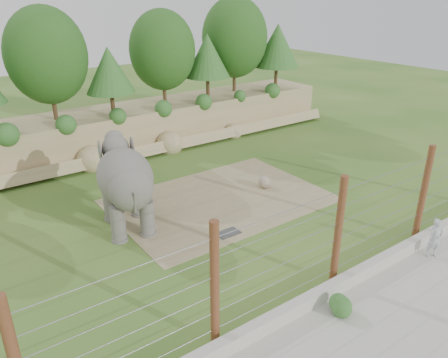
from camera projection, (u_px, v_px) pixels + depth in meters
ground at (251, 228)px, 18.63m from camera, size 90.00×90.00×0.00m
back_embankment at (130, 86)px, 26.80m from camera, size 30.00×5.52×8.77m
dirt_patch at (220, 200)px, 21.13m from camera, size 10.00×7.00×0.02m
drain_grate at (228, 233)px, 18.21m from camera, size 1.00×0.60×0.03m
elephant at (126, 189)px, 18.03m from camera, size 2.91×4.81×3.63m
stone_ball at (264, 182)px, 22.32m from camera, size 0.62×0.62×0.62m
retaining_wall at (344, 282)px, 14.81m from camera, size 26.00×0.35×0.50m
walkway at (395, 321)px, 13.42m from camera, size 26.00×4.00×0.01m
barrier_fence at (338, 231)px, 14.48m from camera, size 20.26×0.26×4.00m
walkway_shrub at (344, 304)px, 13.65m from camera, size 0.63×0.63×0.63m
zookeeper at (435, 238)px, 16.37m from camera, size 0.68×0.57×1.58m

